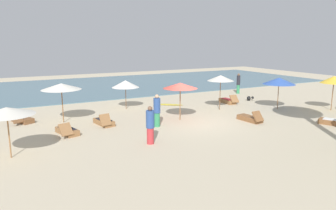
{
  "coord_description": "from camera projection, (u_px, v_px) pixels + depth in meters",
  "views": [
    {
      "loc": [
        -9.58,
        -14.55,
        4.55
      ],
      "look_at": [
        -1.54,
        0.46,
        1.1
      ],
      "focal_mm": 33.77,
      "sensor_mm": 36.0,
      "label": 1
    }
  ],
  "objects": [
    {
      "name": "umbrella_4",
      "position": [
        221.0,
        78.0,
        20.92
      ],
      "size": [
        1.77,
        1.77,
        2.34
      ],
      "color": "brown",
      "rests_on": "ground_plane"
    },
    {
      "name": "umbrella_2",
      "position": [
        125.0,
        84.0,
        21.32
      ],
      "size": [
        1.85,
        1.85,
        1.96
      ],
      "color": "brown",
      "rests_on": "ground_plane"
    },
    {
      "name": "lounger_6",
      "position": [
        22.0,
        120.0,
        17.96
      ],
      "size": [
        1.26,
        1.77,
        0.7
      ],
      "color": "brown",
      "rests_on": "ground_plane"
    },
    {
      "name": "lounger_2",
      "position": [
        334.0,
        122.0,
        17.39
      ],
      "size": [
        1.22,
        1.77,
        0.7
      ],
      "color": "brown",
      "rests_on": "ground_plane"
    },
    {
      "name": "umbrella_5",
      "position": [
        334.0,
        80.0,
        20.75
      ],
      "size": [
        1.74,
        1.74,
        2.3
      ],
      "color": "brown",
      "rests_on": "ground_plane"
    },
    {
      "name": "surfboard",
      "position": [
        169.0,
        105.0,
        22.9
      ],
      "size": [
        1.83,
        1.61,
        0.07
      ],
      "color": "gold",
      "rests_on": "ground_plane"
    },
    {
      "name": "person_2",
      "position": [
        157.0,
        111.0,
        16.97
      ],
      "size": [
        0.49,
        0.49,
        1.77
      ],
      "color": "#338C59",
      "rests_on": "ground_plane"
    },
    {
      "name": "lounger_5",
      "position": [
        250.0,
        118.0,
        18.23
      ],
      "size": [
        0.73,
        1.72,
        0.71
      ],
      "color": "brown",
      "rests_on": "ground_plane"
    },
    {
      "name": "person_0",
      "position": [
        238.0,
        83.0,
        27.75
      ],
      "size": [
        0.4,
        0.4,
        1.78
      ],
      "color": "#338C59",
      "rests_on": "ground_plane"
    },
    {
      "name": "umbrella_0",
      "position": [
        61.0,
        87.0,
        17.62
      ],
      "size": [
        2.2,
        2.2,
        2.24
      ],
      "color": "brown",
      "rests_on": "ground_plane"
    },
    {
      "name": "lounger_0",
      "position": [
        67.0,
        131.0,
        15.67
      ],
      "size": [
        1.01,
        1.77,
        0.7
      ],
      "color": "olive",
      "rests_on": "ground_plane"
    },
    {
      "name": "umbrella_1",
      "position": [
        6.0,
        111.0,
        12.19
      ],
      "size": [
        2.11,
        2.11,
        2.05
      ],
      "color": "olive",
      "rests_on": "ground_plane"
    },
    {
      "name": "umbrella_6",
      "position": [
        180.0,
        86.0,
        18.18
      ],
      "size": [
        2.0,
        2.0,
        2.2
      ],
      "color": "olive",
      "rests_on": "ground_plane"
    },
    {
      "name": "ground_plane",
      "position": [
        196.0,
        123.0,
        17.91
      ],
      "size": [
        60.0,
        60.0,
        0.0
      ],
      "primitive_type": "plane",
      "color": "beige"
    },
    {
      "name": "ocean_water",
      "position": [
        106.0,
        86.0,
        32.59
      ],
      "size": [
        48.0,
        16.0,
        0.06
      ],
      "primitive_type": "cube",
      "color": "slate",
      "rests_on": "ground_plane"
    },
    {
      "name": "lounger_4",
      "position": [
        228.0,
        101.0,
        23.58
      ],
      "size": [
        0.75,
        1.74,
        0.68
      ],
      "color": "olive",
      "rests_on": "ground_plane"
    },
    {
      "name": "dog",
      "position": [
        249.0,
        98.0,
        24.67
      ],
      "size": [
        0.67,
        0.66,
        0.33
      ],
      "color": "black",
      "rests_on": "ground_plane"
    },
    {
      "name": "umbrella_3",
      "position": [
        279.0,
        81.0,
        21.27
      ],
      "size": [
        2.16,
        2.16,
        2.15
      ],
      "color": "brown",
      "rests_on": "ground_plane"
    },
    {
      "name": "person_1",
      "position": [
        150.0,
        125.0,
        14.1
      ],
      "size": [
        0.51,
        0.51,
        1.74
      ],
      "color": "#BF3338",
      "rests_on": "ground_plane"
    },
    {
      "name": "lounger_1",
      "position": [
        104.0,
        122.0,
        17.43
      ],
      "size": [
        0.86,
        1.7,
        0.75
      ],
      "color": "olive",
      "rests_on": "ground_plane"
    }
  ]
}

